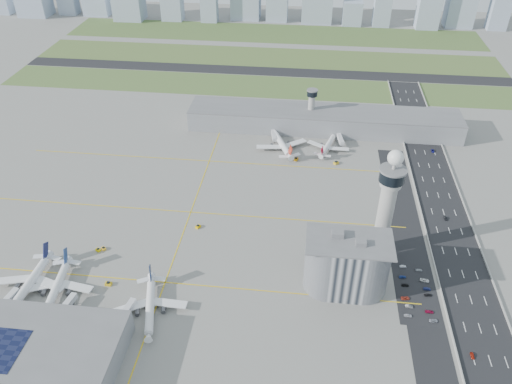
# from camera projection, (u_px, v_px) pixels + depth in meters

# --- Properties ---
(ground) EXTENTS (1000.00, 1000.00, 0.00)m
(ground) POSITION_uv_depth(u_px,v_px,m) (249.00, 250.00, 279.19)
(ground) COLOR gray
(grass_strip_0) EXTENTS (480.00, 50.00, 0.08)m
(grass_strip_0) POSITION_uv_depth(u_px,v_px,m) (258.00, 86.00, 463.21)
(grass_strip_0) COLOR #4D642F
(grass_strip_0) RESTS_ON ground
(grass_strip_1) EXTENTS (480.00, 60.00, 0.08)m
(grass_strip_1) POSITION_uv_depth(u_px,v_px,m) (266.00, 57.00, 523.94)
(grass_strip_1) COLOR #536C33
(grass_strip_1) RESTS_ON ground
(grass_strip_2) EXTENTS (480.00, 70.00, 0.08)m
(grass_strip_2) POSITION_uv_depth(u_px,v_px,m) (273.00, 33.00, 588.71)
(grass_strip_2) COLOR #465D2C
(grass_strip_2) RESTS_ON ground
(runway) EXTENTS (480.00, 22.00, 0.10)m
(runway) POSITION_uv_depth(u_px,v_px,m) (262.00, 71.00, 493.16)
(runway) COLOR black
(runway) RESTS_ON ground
(highway) EXTENTS (28.00, 500.00, 0.10)m
(highway) POSITION_uv_depth(u_px,v_px,m) (460.00, 266.00, 268.37)
(highway) COLOR black
(highway) RESTS_ON ground
(barrier_left) EXTENTS (0.60, 500.00, 1.20)m
(barrier_left) POSITION_uv_depth(u_px,v_px,m) (434.00, 263.00, 269.37)
(barrier_left) COLOR #9E9E99
(barrier_left) RESTS_ON ground
(barrier_right) EXTENTS (0.60, 500.00, 1.20)m
(barrier_right) POSITION_uv_depth(u_px,v_px,m) (488.00, 268.00, 266.74)
(barrier_right) COLOR #9E9E99
(barrier_right) RESTS_ON ground
(landside_road) EXTENTS (18.00, 260.00, 0.08)m
(landside_road) POSITION_uv_depth(u_px,v_px,m) (416.00, 276.00, 262.63)
(landside_road) COLOR black
(landside_road) RESTS_ON ground
(parking_lot) EXTENTS (20.00, 44.00, 0.10)m
(parking_lot) POSITION_uv_depth(u_px,v_px,m) (415.00, 292.00, 253.09)
(parking_lot) COLOR black
(parking_lot) RESTS_ON ground
(taxiway_line_h_0) EXTENTS (260.00, 0.60, 0.01)m
(taxiway_line_h_0) POSITION_uv_depth(u_px,v_px,m) (165.00, 282.00, 258.65)
(taxiway_line_h_0) COLOR yellow
(taxiway_line_h_0) RESTS_ON ground
(taxiway_line_h_1) EXTENTS (260.00, 0.60, 0.01)m
(taxiway_line_h_1) POSITION_uv_depth(u_px,v_px,m) (191.00, 212.00, 307.23)
(taxiway_line_h_1) COLOR yellow
(taxiway_line_h_1) RESTS_ON ground
(taxiway_line_h_2) EXTENTS (260.00, 0.60, 0.01)m
(taxiway_line_h_2) POSITION_uv_depth(u_px,v_px,m) (209.00, 161.00, 355.80)
(taxiway_line_h_2) COLOR yellow
(taxiway_line_h_2) RESTS_ON ground
(taxiway_line_v) EXTENTS (0.60, 260.00, 0.01)m
(taxiway_line_v) POSITION_uv_depth(u_px,v_px,m) (191.00, 212.00, 307.23)
(taxiway_line_v) COLOR yellow
(taxiway_line_v) RESTS_ON ground
(control_tower) EXTENTS (14.00, 14.00, 64.50)m
(control_tower) POSITION_uv_depth(u_px,v_px,m) (388.00, 200.00, 258.61)
(control_tower) COLOR #ADAAA5
(control_tower) RESTS_ON ground
(secondary_tower) EXTENTS (8.60, 8.60, 31.90)m
(secondary_tower) POSITION_uv_depth(u_px,v_px,m) (311.00, 105.00, 386.93)
(secondary_tower) COLOR #ADAAA5
(secondary_tower) RESTS_ON ground
(admin_building) EXTENTS (42.00, 24.00, 33.50)m
(admin_building) POSITION_uv_depth(u_px,v_px,m) (347.00, 264.00, 247.63)
(admin_building) COLOR #B2B2B7
(admin_building) RESTS_ON ground
(terminal_pier) EXTENTS (210.00, 32.00, 15.80)m
(terminal_pier) POSITION_uv_depth(u_px,v_px,m) (323.00, 120.00, 390.69)
(terminal_pier) COLOR gray
(terminal_pier) RESTS_ON ground
(near_terminal) EXTENTS (84.00, 42.00, 13.00)m
(near_terminal) POSITION_uv_depth(u_px,v_px,m) (25.00, 349.00, 217.31)
(near_terminal) COLOR gray
(near_terminal) RESTS_ON ground
(airplane_near_a) EXTENTS (39.41, 46.05, 12.66)m
(airplane_near_a) POSITION_uv_depth(u_px,v_px,m) (28.00, 280.00, 251.55)
(airplane_near_a) COLOR white
(airplane_near_a) RESTS_ON ground
(airplane_near_b) EXTENTS (41.78, 47.42, 12.11)m
(airplane_near_b) POSITION_uv_depth(u_px,v_px,m) (55.00, 285.00, 249.08)
(airplane_near_b) COLOR white
(airplane_near_b) RESTS_ON ground
(airplane_near_c) EXTENTS (45.57, 50.20, 11.93)m
(airplane_near_c) POSITION_uv_depth(u_px,v_px,m) (149.00, 303.00, 239.21)
(airplane_near_c) COLOR white
(airplane_near_c) RESTS_ON ground
(airplane_far_a) EXTENTS (53.51, 57.28, 12.86)m
(airplane_far_a) POSITION_uv_depth(u_px,v_px,m) (281.00, 140.00, 367.98)
(airplane_far_a) COLOR white
(airplane_far_a) RESTS_ON ground
(airplane_far_b) EXTENTS (41.15, 45.02, 10.54)m
(airplane_far_b) POSITION_uv_depth(u_px,v_px,m) (328.00, 142.00, 367.28)
(airplane_far_b) COLOR white
(airplane_far_b) RESTS_ON ground
(jet_bridge_near_1) EXTENTS (5.39, 14.31, 5.70)m
(jet_bridge_near_1) POSITION_uv_depth(u_px,v_px,m) (59.00, 318.00, 235.93)
(jet_bridge_near_1) COLOR silver
(jet_bridge_near_1) RESTS_ON ground
(jet_bridge_near_2) EXTENTS (5.39, 14.31, 5.70)m
(jet_bridge_near_2) POSITION_uv_depth(u_px,v_px,m) (120.00, 324.00, 233.12)
(jet_bridge_near_2) COLOR silver
(jet_bridge_near_2) RESTS_ON ground
(jet_bridge_far_0) EXTENTS (5.39, 14.31, 5.70)m
(jet_bridge_far_0) POSITION_uv_depth(u_px,v_px,m) (273.00, 133.00, 384.22)
(jet_bridge_far_0) COLOR silver
(jet_bridge_far_0) RESTS_ON ground
(jet_bridge_far_1) EXTENTS (5.39, 14.31, 5.70)m
(jet_bridge_far_1) POSITION_uv_depth(u_px,v_px,m) (338.00, 136.00, 379.53)
(jet_bridge_far_1) COLOR silver
(jet_bridge_far_1) RESTS_ON ground
(tug_0) EXTENTS (3.35, 3.03, 1.61)m
(tug_0) POSITION_uv_depth(u_px,v_px,m) (98.00, 250.00, 278.00)
(tug_0) COLOR yellow
(tug_0) RESTS_ON ground
(tug_1) EXTENTS (3.36, 3.30, 1.62)m
(tug_1) POSITION_uv_depth(u_px,v_px,m) (104.00, 248.00, 278.91)
(tug_1) COLOR yellow
(tug_1) RESTS_ON ground
(tug_2) EXTENTS (3.40, 2.42, 1.91)m
(tug_2) POSITION_uv_depth(u_px,v_px,m) (108.00, 284.00, 256.69)
(tug_2) COLOR gold
(tug_2) RESTS_ON ground
(tug_3) EXTENTS (3.25, 3.63, 1.75)m
(tug_3) POSITION_uv_depth(u_px,v_px,m) (198.00, 226.00, 294.62)
(tug_3) COLOR #F6BA03
(tug_3) RESTS_ON ground
(tug_4) EXTENTS (3.35, 4.05, 2.03)m
(tug_4) POSITION_uv_depth(u_px,v_px,m) (296.00, 159.00, 356.32)
(tug_4) COLOR orange
(tug_4) RESTS_ON ground
(tug_5) EXTENTS (4.27, 4.27, 2.08)m
(tug_5) POSITION_uv_depth(u_px,v_px,m) (336.00, 163.00, 352.18)
(tug_5) COLOR gold
(tug_5) RESTS_ON ground
(car_lot_0) EXTENTS (3.75, 1.52, 1.28)m
(car_lot_0) POSITION_uv_depth(u_px,v_px,m) (408.00, 315.00, 239.96)
(car_lot_0) COLOR silver
(car_lot_0) RESTS_ON ground
(car_lot_1) EXTENTS (3.86, 1.60, 1.24)m
(car_lot_1) POSITION_uv_depth(u_px,v_px,m) (409.00, 306.00, 244.63)
(car_lot_1) COLOR gray
(car_lot_1) RESTS_ON ground
(car_lot_2) EXTENTS (4.57, 2.63, 1.20)m
(car_lot_2) POSITION_uv_depth(u_px,v_px,m) (405.00, 298.00, 249.02)
(car_lot_2) COLOR #B73B29
(car_lot_2) RESTS_ON ground
(car_lot_3) EXTENTS (3.93, 1.96, 1.10)m
(car_lot_3) POSITION_uv_depth(u_px,v_px,m) (405.00, 285.00, 256.36)
(car_lot_3) COLOR black
(car_lot_3) RESTS_ON ground
(car_lot_4) EXTENTS (4.00, 2.16, 1.29)m
(car_lot_4) POSITION_uv_depth(u_px,v_px,m) (403.00, 277.00, 261.03)
(car_lot_4) COLOR navy
(car_lot_4) RESTS_ON ground
(car_lot_5) EXTENTS (3.57, 1.65, 1.13)m
(car_lot_5) POSITION_uv_depth(u_px,v_px,m) (403.00, 266.00, 267.52)
(car_lot_5) COLOR silver
(car_lot_5) RESTS_ON ground
(car_lot_6) EXTENTS (4.20, 2.24, 1.12)m
(car_lot_6) POSITION_uv_depth(u_px,v_px,m) (434.00, 321.00, 237.43)
(car_lot_6) COLOR #9B9EAD
(car_lot_6) RESTS_ON ground
(car_lot_7) EXTENTS (4.03, 1.67, 1.16)m
(car_lot_7) POSITION_uv_depth(u_px,v_px,m) (429.00, 312.00, 241.93)
(car_lot_7) COLOR maroon
(car_lot_7) RESTS_ON ground
(car_lot_8) EXTENTS (3.83, 1.91, 1.25)m
(car_lot_8) POSITION_uv_depth(u_px,v_px,m) (428.00, 295.00, 250.75)
(car_lot_8) COLOR black
(car_lot_8) RESTS_ON ground
(car_lot_9) EXTENTS (3.68, 1.31, 1.21)m
(car_lot_9) POSITION_uv_depth(u_px,v_px,m) (427.00, 289.00, 254.12)
(car_lot_9) COLOR #171F50
(car_lot_9) RESTS_ON ground
(car_lot_10) EXTENTS (4.94, 2.88, 1.29)m
(car_lot_10) POSITION_uv_depth(u_px,v_px,m) (425.00, 280.00, 259.00)
(car_lot_10) COLOR white
(car_lot_10) RESTS_ON ground
(car_lot_11) EXTENTS (3.94, 1.95, 1.10)m
(car_lot_11) POSITION_uv_depth(u_px,v_px,m) (419.00, 270.00, 265.26)
(car_lot_11) COLOR #9BA1A8
(car_lot_11) RESTS_ON ground
(car_hw_0) EXTENTS (1.47, 3.62, 1.23)m
(car_hw_0) POSITION_uv_depth(u_px,v_px,m) (472.00, 356.00, 221.31)
(car_hw_0) COLOR #AB2210
(car_hw_0) RESTS_ON ground
(car_hw_1) EXTENTS (1.54, 3.75, 1.21)m
(car_hw_1) POSITION_uv_depth(u_px,v_px,m) (445.00, 218.00, 301.25)
(car_hw_1) COLOR black
(car_hw_1) RESTS_ON ground
(car_hw_2) EXTENTS (2.30, 4.56, 1.24)m
(car_hw_2) POSITION_uv_depth(u_px,v_px,m) (433.00, 151.00, 366.23)
(car_hw_2) COLOR navy
(car_hw_2) RESTS_ON ground
(car_hw_4) EXTENTS (1.73, 3.39, 1.11)m
(car_hw_4) POSITION_uv_depth(u_px,v_px,m) (406.00, 114.00, 415.20)
(car_hw_4) COLOR #AFAFAF
(car_hw_4) RESTS_ON ground
(skyline_bldg_0) EXTENTS (24.05, 19.24, 26.50)m
(skyline_bldg_0) POSITION_uv_depth(u_px,v_px,m) (2.00, 3.00, 648.37)
(skyline_bldg_0) COLOR #9EADC1
(skyline_bldg_0) RESTS_ON ground
(skyline_bldg_2) EXTENTS (22.81, 18.25, 26.79)m
(skyline_bldg_2) POSITION_uv_depth(u_px,v_px,m) (68.00, 3.00, 647.02)
(skyline_bldg_2) COLOR #9EADC1
(skyline_bldg_2) RESTS_ON ground
(skyline_bldg_3) EXTENTS (32.30, 25.84, 36.93)m
(skyline_bldg_3) POSITION_uv_depth(u_px,v_px,m) (97.00, 0.00, 641.42)
(skyline_bldg_3) COLOR #9EADC1
(skyline_bldg_3) RESTS_ON ground
(skyline_bldg_6) EXTENTS (20.04, 16.03, 45.20)m
(skyline_bldg_6) POSITION_uv_depth(u_px,v_px,m) (209.00, 3.00, 614.08)
(skyline_bldg_6) COLOR #9EADC1
(skyline_bldg_6) RESTS_ON ground
(skyline_bldg_10) EXTENTS (23.01, 18.41, 27.75)m
(skyline_bldg_10) POSITION_uv_depth(u_px,v_px,m) (352.00, 13.00, 607.31)
(skyline_bldg_10) COLOR #9EADC1
(skyline_bldg_10) RESTS_ON ground
(skyline_bldg_11) EXTENTS (20.22, 16.18, 38.97)m
(skyline_bldg_11) POSITION_uv_depth(u_px,v_px,m) (382.00, 10.00, 600.50)
(skyline_bldg_11) COLOR #9EADC1
(skyline_bldg_11) RESTS_ON ground
(skyline_bldg_12) EXTENTS (26.14, 20.92, 46.89)m
(skyline_bldg_12) POSITION_uv_depth(u_px,v_px,m) (429.00, 8.00, 591.49)
(skyline_bldg_12) COLOR #9EADC1
(skyline_bldg_12) RESTS_ON ground
(skyline_bldg_14) EXTENTS (21.59, 17.28, 68.75)m
(skyline_bldg_14) POSITION_uv_depth(u_px,v_px,m) (503.00, 0.00, 581.54)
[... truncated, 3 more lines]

